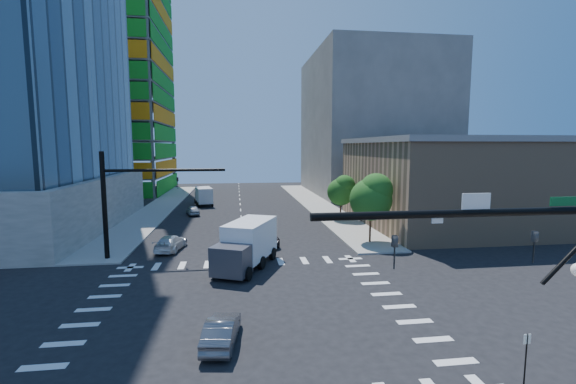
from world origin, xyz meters
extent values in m
plane|color=black|center=(0.00, 0.00, 0.00)|extent=(160.00, 160.00, 0.00)
cube|color=silver|center=(0.00, 0.00, 0.01)|extent=(20.00, 20.00, 0.01)
cube|color=#9C9893|center=(12.50, 40.00, 0.07)|extent=(5.00, 60.00, 0.15)
cube|color=#9C9893|center=(-12.50, 40.00, 0.07)|extent=(5.00, 60.00, 0.15)
cube|color=#1B9520|center=(-14.90, 62.00, 24.50)|extent=(0.12, 24.00, 49.00)
cube|color=orange|center=(-27.50, 49.40, 24.50)|extent=(24.00, 0.12, 49.00)
cube|color=tan|center=(25.00, 22.00, 5.00)|extent=(20.00, 22.00, 10.00)
cube|color=slate|center=(25.00, 22.00, 10.30)|extent=(20.50, 22.50, 0.60)
cube|color=#655F5B|center=(27.00, 55.00, 14.00)|extent=(24.00, 30.00, 28.00)
cylinder|color=black|center=(6.50, -11.50, 7.55)|extent=(10.00, 0.24, 0.24)
imported|color=black|center=(8.50, -11.50, 6.45)|extent=(0.16, 0.20, 1.00)
imported|color=black|center=(4.00, -11.50, 6.45)|extent=(0.16, 0.20, 1.00)
cube|color=white|center=(6.50, -11.50, 7.90)|extent=(0.90, 0.04, 0.50)
cube|color=#0C5527|center=(9.50, -11.50, 7.85)|extent=(1.10, 0.04, 0.28)
cylinder|color=black|center=(-11.50, 11.50, 4.65)|extent=(0.40, 0.40, 9.00)
cylinder|color=black|center=(-6.50, 11.50, 7.55)|extent=(10.00, 0.24, 0.24)
imported|color=black|center=(-5.50, 11.50, 6.45)|extent=(0.16, 0.20, 1.00)
cylinder|color=#382316|center=(12.50, 14.00, 1.29)|extent=(0.20, 0.20, 2.27)
sphere|color=#164713|center=(12.50, 14.00, 4.38)|extent=(4.16, 4.16, 4.16)
sphere|color=#2F6F25|center=(12.90, 13.70, 5.35)|extent=(3.25, 3.25, 3.25)
cylinder|color=#382316|center=(12.80, 26.00, 1.11)|extent=(0.20, 0.20, 1.92)
sphere|color=#164713|center=(12.80, 26.00, 3.72)|extent=(3.52, 3.52, 3.52)
sphere|color=#2F6F25|center=(13.20, 25.70, 4.55)|extent=(2.75, 2.75, 2.75)
cylinder|color=black|center=(10.70, -9.00, 1.10)|extent=(0.06, 0.06, 2.20)
cube|color=silver|center=(10.70, -9.00, 2.00)|extent=(0.30, 0.03, 0.40)
imported|color=black|center=(2.11, 14.85, 0.74)|extent=(2.59, 5.38, 1.48)
imported|color=white|center=(-6.66, 13.87, 0.69)|extent=(2.74, 5.04, 1.39)
imported|color=#A7A9AF|center=(-6.65, 32.53, 0.65)|extent=(2.41, 4.07, 1.30)
imported|color=#56565B|center=(-1.38, -3.97, 0.66)|extent=(1.93, 4.16, 1.32)
cube|color=white|center=(0.03, 7.58, 2.13)|extent=(4.73, 6.21, 2.91)
cube|color=#3D3C43|center=(0.03, 7.58, 1.40)|extent=(3.17, 2.89, 2.13)
cube|color=silver|center=(-5.98, 41.88, 1.76)|extent=(3.14, 5.00, 2.41)
cube|color=#3D3C43|center=(-5.98, 41.88, 1.16)|extent=(2.43, 2.08, 1.76)
camera|label=1|loc=(-0.55, -21.95, 9.52)|focal=24.00mm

